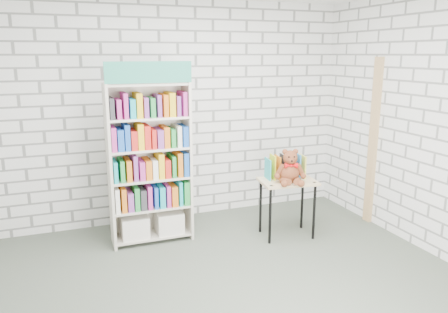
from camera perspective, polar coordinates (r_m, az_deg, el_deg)
name	(u,v)px	position (r m, az deg, el deg)	size (l,w,h in m)	color
ground	(238,287)	(4.28, 1.83, -16.63)	(4.50, 4.50, 0.00)	#474F43
room_shell	(239,96)	(3.73, 2.03, 7.89)	(4.52, 4.02, 2.81)	silver
bookshelf	(149,162)	(5.01, -9.71, -0.73)	(0.92, 0.36, 2.06)	beige
display_table	(288,188)	(5.20, 8.30, -4.10)	(0.69, 0.52, 0.69)	tan
table_books	(285,167)	(5.23, 7.96, -1.36)	(0.47, 0.25, 0.27)	#28A7AF
teddy_bear	(290,170)	(5.03, 8.64, -1.70)	(0.36, 0.35, 0.39)	brown
door_trim	(373,142)	(5.80, 18.89, 1.79)	(0.05, 0.12, 2.10)	tan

